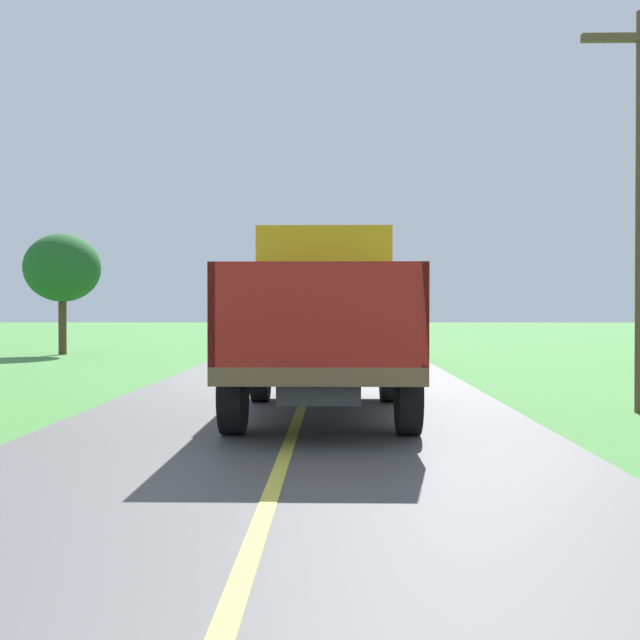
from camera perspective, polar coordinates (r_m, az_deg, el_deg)
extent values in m
cube|color=#2D2D30|center=(11.03, 0.21, -3.93)|extent=(0.90, 5.51, 0.24)
cube|color=brown|center=(11.01, 0.21, -2.90)|extent=(2.30, 5.80, 0.20)
cube|color=gold|center=(12.94, 0.35, 2.29)|extent=(2.10, 1.90, 1.90)
cube|color=black|center=(13.91, 0.41, 3.55)|extent=(1.78, 0.02, 0.76)
cube|color=maroon|center=(10.10, -6.20, 0.46)|extent=(0.08, 3.85, 1.10)
cube|color=maroon|center=(10.06, 6.45, 0.46)|extent=(0.08, 3.85, 1.10)
cube|color=maroon|center=(8.13, -0.13, 0.41)|extent=(2.30, 0.08, 1.10)
cube|color=maroon|center=(11.90, 0.28, 0.50)|extent=(2.30, 0.08, 1.10)
cylinder|color=black|center=(12.88, -4.34, -3.71)|extent=(0.28, 1.00, 1.00)
cylinder|color=black|center=(12.85, 5.04, -3.72)|extent=(0.28, 1.00, 1.00)
cylinder|color=black|center=(9.53, -6.31, -5.28)|extent=(0.28, 1.00, 1.00)
cylinder|color=black|center=(9.48, 6.42, -5.30)|extent=(0.28, 1.00, 1.00)
ellipsoid|color=#86B52A|center=(10.28, 5.02, 2.00)|extent=(0.55, 0.57, 0.40)
ellipsoid|color=#86C333|center=(9.25, 2.23, -0.03)|extent=(0.47, 0.51, 0.37)
ellipsoid|color=#9DBF25|center=(9.85, 4.14, 0.39)|extent=(0.54, 0.69, 0.41)
ellipsoid|color=#92B223|center=(11.48, -0.18, 1.79)|extent=(0.40, 0.48, 0.43)
ellipsoid|color=#87C422|center=(10.79, -1.68, 1.74)|extent=(0.49, 0.52, 0.40)
ellipsoid|color=#99B22A|center=(10.77, 0.86, 0.23)|extent=(0.51, 0.60, 0.37)
ellipsoid|color=#98C526|center=(10.18, 3.31, 0.40)|extent=(0.53, 0.54, 0.39)
ellipsoid|color=#89BA2E|center=(9.65, -1.08, 0.22)|extent=(0.40, 0.44, 0.48)
ellipsoid|color=#87B21E|center=(8.78, 0.15, 0.05)|extent=(0.54, 0.70, 0.51)
ellipsoid|color=#9CC220|center=(8.68, -5.53, -1.78)|extent=(0.50, 0.57, 0.47)
ellipsoid|color=#87B81E|center=(8.81, -3.16, -0.12)|extent=(0.51, 0.54, 0.41)
ellipsoid|color=#9DB030|center=(10.08, 0.25, -1.82)|extent=(0.43, 0.56, 0.42)
ellipsoid|color=#86C71E|center=(10.59, 4.70, 0.41)|extent=(0.59, 0.64, 0.42)
cube|color=#2D2D30|center=(25.52, 1.62, -1.29)|extent=(0.90, 5.51, 0.24)
cube|color=brown|center=(25.52, 1.62, -0.84)|extent=(2.30, 5.80, 0.20)
cube|color=silver|center=(27.46, 1.59, 1.46)|extent=(2.10, 1.90, 1.90)
cube|color=black|center=(28.42, 1.58, 2.11)|extent=(1.79, 0.02, 0.76)
cube|color=#232328|center=(24.55, -0.95, 0.62)|extent=(0.08, 3.85, 1.10)
cube|color=#232328|center=(24.57, 4.23, 0.61)|extent=(0.08, 3.85, 1.10)
cube|color=#232328|center=(22.65, 1.68, 0.61)|extent=(2.30, 0.08, 1.10)
cube|color=#232328|center=(26.42, 1.61, 0.62)|extent=(2.30, 0.08, 1.10)
cylinder|color=black|center=(27.34, -0.61, -1.37)|extent=(0.28, 1.00, 1.00)
cylinder|color=black|center=(27.35, 3.79, -1.37)|extent=(0.28, 1.00, 1.00)
cylinder|color=black|center=(23.95, -0.86, -1.66)|extent=(0.28, 1.00, 1.00)
cylinder|color=black|center=(23.96, 4.16, -1.66)|extent=(0.28, 1.00, 1.00)
ellipsoid|color=#90C52D|center=(25.51, 2.99, 1.19)|extent=(0.43, 0.53, 0.46)
ellipsoid|color=#94C929|center=(25.95, 0.28, -0.28)|extent=(0.46, 0.54, 0.38)
ellipsoid|color=#99C91E|center=(23.13, 0.41, -0.35)|extent=(0.59, 0.70, 0.42)
ellipsoid|color=#9ABC2B|center=(25.13, 3.20, 0.46)|extent=(0.52, 0.48, 0.36)
ellipsoid|color=#99BF1D|center=(24.13, -0.30, -0.21)|extent=(0.46, 0.53, 0.39)
ellipsoid|color=#92C632|center=(24.37, 0.73, -0.27)|extent=(0.58, 0.68, 0.47)
cylinder|color=#4C3823|center=(29.23, -18.24, -0.44)|extent=(0.28, 0.28, 2.01)
ellipsoid|color=#1E5623|center=(29.26, -18.25, 3.63)|extent=(2.68, 2.68, 2.41)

